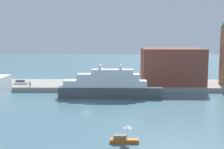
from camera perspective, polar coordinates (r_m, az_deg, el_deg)
ground at (r=78.75m, az=-4.71°, el=-5.49°), size 400.00×400.00×0.00m
quay_dock at (r=103.23m, az=-3.29°, el=-1.98°), size 110.00×18.36×1.45m
large_yacht at (r=85.96m, az=-0.58°, el=-2.18°), size 28.65×4.20×11.33m
small_motorboat at (r=51.15m, az=2.26°, el=-11.47°), size 4.70×1.58×3.01m
harbor_building at (r=102.65m, az=11.04°, el=1.52°), size 19.60×13.89×11.64m
parked_car at (r=104.51m, az=-16.51°, el=-1.43°), size 4.55×1.69×1.37m
person_figure at (r=99.13m, az=-14.92°, el=-1.73°), size 0.36×0.36×1.71m
mooring_bollard at (r=95.80m, az=-4.81°, el=-2.02°), size 0.42×0.42×0.88m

